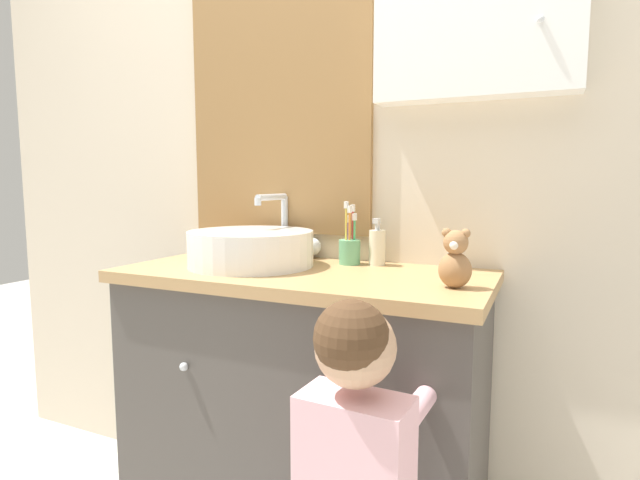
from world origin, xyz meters
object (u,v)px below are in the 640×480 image
at_px(toothbrush_holder, 350,249).
at_px(soap_dispenser, 377,247).
at_px(sink_basin, 252,247).
at_px(teddy_bear, 455,260).

xyz_separation_m(toothbrush_holder, soap_dispenser, (0.09, 0.02, 0.01)).
bearing_deg(sink_basin, teddy_bear, -7.01).
bearing_deg(soap_dispenser, toothbrush_holder, -166.72).
height_order(sink_basin, teddy_bear, sink_basin).
bearing_deg(teddy_bear, sink_basin, 172.99).
xyz_separation_m(sink_basin, toothbrush_holder, (0.27, 0.15, -0.01)).
bearing_deg(soap_dispenser, teddy_bear, -41.50).
bearing_deg(toothbrush_holder, sink_basin, -150.47).
distance_m(sink_basin, teddy_bear, 0.64).
bearing_deg(toothbrush_holder, teddy_bear, -32.03).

